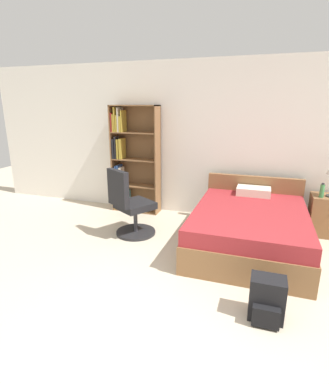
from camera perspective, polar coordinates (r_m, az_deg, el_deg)
The scene contains 8 objects.
ground_plane at distance 2.69m, azimuth -1.93°, elevation -28.22°, with size 14.00×14.00×0.00m, color beige.
wall_back at distance 5.10m, azimuth 10.85°, elevation 9.38°, with size 9.00×0.06×2.60m.
bookshelf at distance 5.42m, azimuth -6.62°, elevation 5.92°, with size 0.86×0.28×1.89m.
bed at distance 4.27m, azimuth 15.84°, elevation -6.43°, with size 1.47×1.95×0.80m.
office_chair at distance 4.42m, azimuth -6.57°, elevation -2.92°, with size 0.68×0.72×1.02m.
nightstand at distance 5.09m, azimuth 28.68°, elevation -3.95°, with size 0.51×0.44×0.60m.
water_bottle at distance 4.85m, azimuth 27.81°, elevation 0.23°, with size 0.06×0.06×0.21m.
backpack_black at distance 3.01m, azimuth 18.90°, elevation -18.87°, with size 0.31×0.29×0.41m.
Camera 1 is at (0.69, -1.79, 1.88)m, focal length 28.00 mm.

